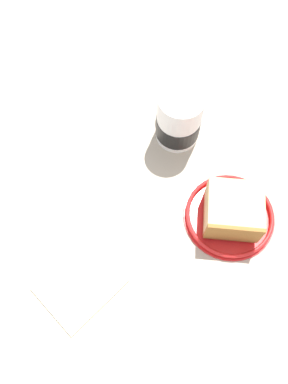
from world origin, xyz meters
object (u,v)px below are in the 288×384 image
(small_plate, at_px, (229,216))
(teaspoon, at_px, (94,164))
(folded_napkin, at_px, (80,285))
(cake_slice, at_px, (233,211))
(tea_mug, at_px, (178,120))

(small_plate, height_order, teaspoon, small_plate)
(small_plate, bearing_deg, folded_napkin, 58.94)
(folded_napkin, bearing_deg, small_plate, -121.06)
(cake_slice, xyz_separation_m, tea_mug, (0.16, -0.09, 0.01))
(teaspoon, distance_m, folded_napkin, 0.21)
(teaspoon, bearing_deg, folded_napkin, 120.84)
(teaspoon, bearing_deg, cake_slice, -169.92)
(small_plate, xyz_separation_m, teaspoon, (0.25, 0.05, -0.00))
(cake_slice, height_order, tea_mug, tea_mug)
(tea_mug, distance_m, folded_napkin, 0.32)
(folded_napkin, bearing_deg, teaspoon, -59.16)
(cake_slice, relative_size, folded_napkin, 0.98)
(tea_mug, relative_size, teaspoon, 0.85)
(tea_mug, bearing_deg, cake_slice, 150.34)
(tea_mug, xyz_separation_m, folded_napkin, (-0.02, 0.32, -0.05))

